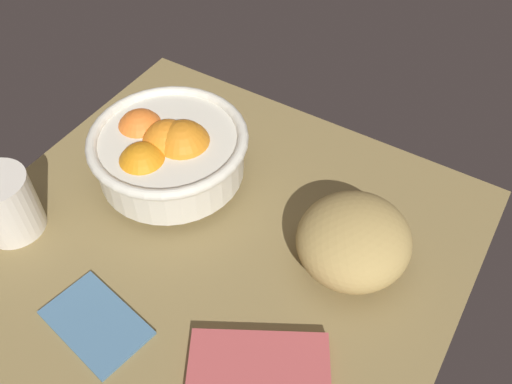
# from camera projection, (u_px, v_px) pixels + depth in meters

# --- Properties ---
(ground_plane) EXTENTS (0.64, 0.62, 0.03)m
(ground_plane) POSITION_uv_depth(u_px,v_px,m) (210.00, 252.00, 0.75)
(ground_plane) COLOR olive
(fruit_bowl) EXTENTS (0.23, 0.23, 0.10)m
(fruit_bowl) POSITION_uv_depth(u_px,v_px,m) (168.00, 151.00, 0.78)
(fruit_bowl) COLOR silver
(fruit_bowl) RESTS_ON ground
(bread_loaf) EXTENTS (0.15, 0.15, 0.09)m
(bread_loaf) POSITION_uv_depth(u_px,v_px,m) (354.00, 240.00, 0.69)
(bread_loaf) COLOR tan
(bread_loaf) RESTS_ON ground
(napkin_folded) EXTENTS (0.19, 0.18, 0.02)m
(napkin_folded) POSITION_uv_depth(u_px,v_px,m) (259.00, 381.00, 0.60)
(napkin_folded) COLOR #B44B4B
(napkin_folded) RESTS_ON ground
(napkin_spare) EXTENTS (0.14, 0.10, 0.01)m
(napkin_spare) POSITION_uv_depth(u_px,v_px,m) (96.00, 322.00, 0.66)
(napkin_spare) COLOR teal
(napkin_spare) RESTS_ON ground
(mug) EXTENTS (0.12, 0.09, 0.09)m
(mug) POSITION_uv_depth(u_px,v_px,m) (5.00, 202.00, 0.73)
(mug) COLOR silver
(mug) RESTS_ON ground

